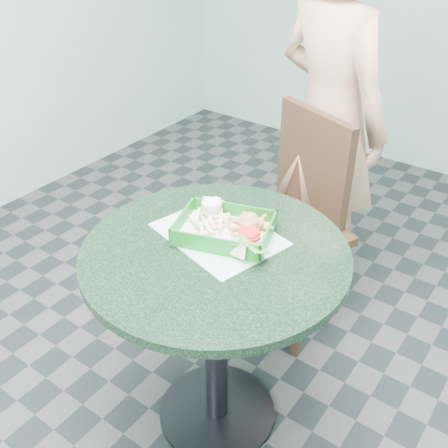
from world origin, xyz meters
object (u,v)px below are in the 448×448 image
Objects in this scene: cafe_table at (216,297)px; diner_person at (331,102)px; dining_chair at (298,208)px; crab_sandwich at (248,234)px; sauce_ramekin at (221,210)px; food_basket at (224,237)px.

cafe_table is 0.45× the size of diner_person.
dining_chair is 7.79× the size of crab_sandwich.
dining_chair is 0.47m from diner_person.
crab_sandwich is (0.06, 0.09, 0.22)m from cafe_table.
diner_person reaches higher than sauce_ramekin.
sauce_ramekin is at bearing 120.00° from cafe_table.
cafe_table is at bearing -122.45° from crab_sandwich.
dining_chair is (-0.09, 0.71, -0.05)m from cafe_table.
crab_sandwich reaches higher than food_basket.
sauce_ramekin is at bearing 131.05° from food_basket.
food_basket is (0.10, -0.91, -0.15)m from diner_person.
cafe_table is 6.86× the size of crab_sandwich.
sauce_ramekin is (-0.07, 0.08, 0.03)m from food_basket.
food_basket is 2.40× the size of crab_sandwich.
sauce_ramekin is at bearing 111.52° from diner_person.
crab_sandwich is at bearing -54.94° from dining_chair.
crab_sandwich is at bearing -22.80° from sauce_ramekin.
diner_person is at bearing 96.38° from food_basket.
dining_chair is 3.25× the size of food_basket.
food_basket is 0.11m from sauce_ramekin.
food_basket is 0.08m from crab_sandwich.
cafe_table is at bearing 116.19° from diner_person.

